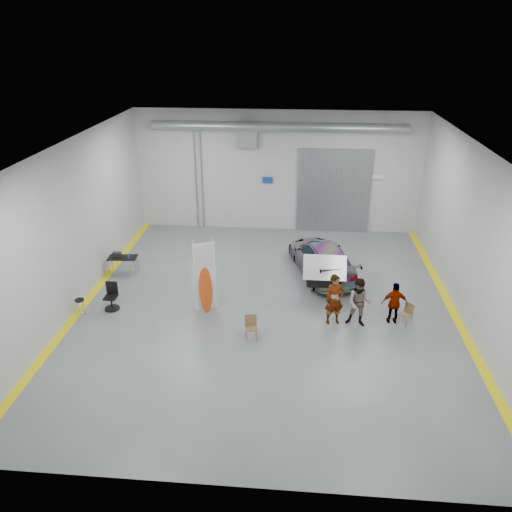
# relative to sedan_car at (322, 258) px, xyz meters

# --- Properties ---
(ground) EXTENTS (16.00, 16.00, 0.00)m
(ground) POSITION_rel_sedan_car_xyz_m (-2.12, -3.11, -0.69)
(ground) COLOR slate
(ground) RESTS_ON ground
(room_shell) EXTENTS (14.02, 16.18, 6.01)m
(room_shell) POSITION_rel_sedan_car_xyz_m (-1.88, -0.89, 3.39)
(room_shell) COLOR #B4B6B8
(room_shell) RESTS_ON ground
(sedan_car) EXTENTS (3.16, 5.11, 1.38)m
(sedan_car) POSITION_rel_sedan_car_xyz_m (0.00, 0.00, 0.00)
(sedan_car) COLOR silver
(sedan_car) RESTS_ON ground
(person_a) EXTENTS (0.77, 0.61, 1.87)m
(person_a) POSITION_rel_sedan_car_xyz_m (0.29, -3.93, 0.24)
(person_a) COLOR olive
(person_a) RESTS_ON ground
(person_b) EXTENTS (1.00, 0.84, 1.79)m
(person_b) POSITION_rel_sedan_car_xyz_m (1.14, -4.00, 0.20)
(person_b) COLOR slate
(person_b) RESTS_ON ground
(person_c) EXTENTS (0.91, 0.39, 1.56)m
(person_c) POSITION_rel_sedan_car_xyz_m (2.39, -3.74, 0.09)
(person_c) COLOR #A96C38
(person_c) RESTS_ON ground
(surfboard_display) EXTENTS (0.76, 0.46, 2.89)m
(surfboard_display) POSITION_rel_sedan_car_xyz_m (-4.40, -3.57, 0.48)
(surfboard_display) COLOR white
(surfboard_display) RESTS_ON ground
(folding_chair_near) EXTENTS (0.46, 0.48, 0.83)m
(folding_chair_near) POSITION_rel_sedan_car_xyz_m (-2.49, -5.17, -0.43)
(folding_chair_near) COLOR olive
(folding_chair_near) RESTS_ON ground
(folding_chair_far) EXTENTS (0.51, 0.59, 0.78)m
(folding_chair_far) POSITION_rel_sedan_car_xyz_m (2.80, -3.81, -0.45)
(folding_chair_far) COLOR olive
(folding_chair_far) RESTS_ON ground
(shop_stool) EXTENTS (0.34, 0.34, 0.67)m
(shop_stool) POSITION_rel_sedan_car_xyz_m (-8.75, -4.25, -0.36)
(shop_stool) COLOR black
(shop_stool) RESTS_ON ground
(work_table) EXTENTS (1.24, 0.69, 0.97)m
(work_table) POSITION_rel_sedan_car_xyz_m (-8.39, -0.78, 0.06)
(work_table) COLOR gray
(work_table) RESTS_ON ground
(office_chair) EXTENTS (0.55, 0.55, 1.02)m
(office_chair) POSITION_rel_sedan_car_xyz_m (-7.81, -3.64, -0.24)
(office_chair) COLOR black
(office_chair) RESTS_ON ground
(trunk_lid) EXTENTS (1.61, 0.98, 0.04)m
(trunk_lid) POSITION_rel_sedan_car_xyz_m (0.00, -2.13, 0.71)
(trunk_lid) COLOR silver
(trunk_lid) RESTS_ON sedan_car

